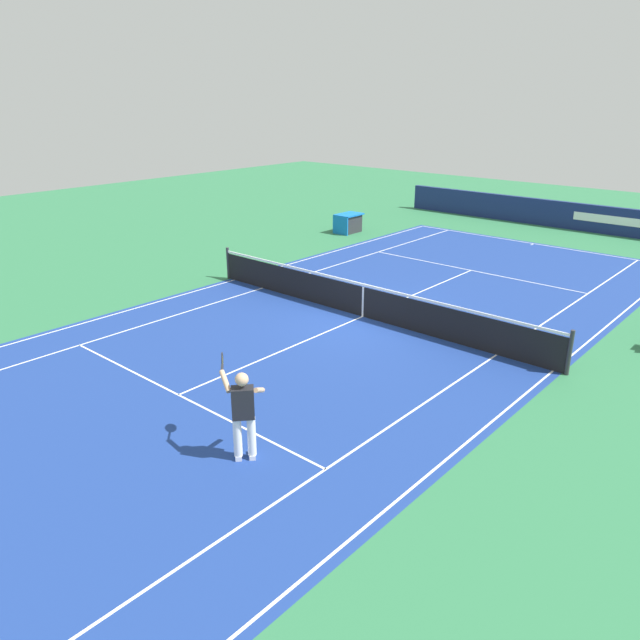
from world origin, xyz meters
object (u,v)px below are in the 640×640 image
Objects in this scene: equipment_cart_tarped at (348,223)px; tennis_net at (363,300)px; tennis_player_near at (243,411)px; tennis_ball at (476,324)px.

tennis_net is at bearing 40.89° from equipment_cart_tarped.
tennis_player_near is 8.61m from tennis_ball.
tennis_player_near reaches higher than equipment_cart_tarped.
equipment_cart_tarped is (-6.94, -10.08, 0.40)m from tennis_ball.
tennis_player_near is (7.06, 2.82, 0.44)m from tennis_net.
tennis_net is 11.16m from equipment_cart_tarped.
tennis_player_near reaches higher than tennis_net.
tennis_player_near is 18.52m from equipment_cart_tarped.
tennis_ball is (-8.56, -0.04, -0.90)m from tennis_player_near.
equipment_cart_tarped reaches higher than tennis_ball.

